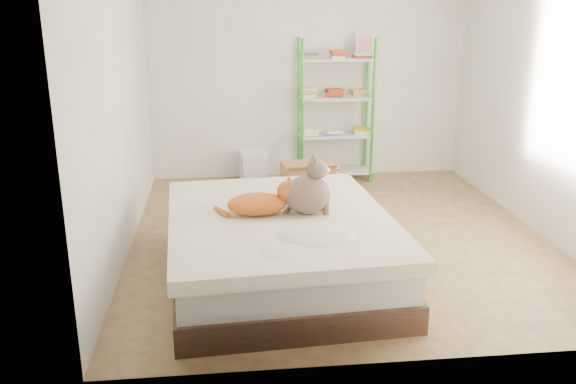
{
  "coord_description": "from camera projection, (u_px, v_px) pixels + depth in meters",
  "views": [
    {
      "loc": [
        -1.06,
        -5.24,
        2.1
      ],
      "look_at": [
        -0.54,
        -0.56,
        0.62
      ],
      "focal_mm": 38.0,
      "sensor_mm": 36.0,
      "label": 1
    }
  ],
  "objects": [
    {
      "name": "orange_cat",
      "position": [
        257.0,
        201.0,
        4.64
      ],
      "size": [
        0.54,
        0.29,
        0.22
      ],
      "primitive_type": null,
      "rotation": [
        0.0,
        0.0,
        -0.0
      ],
      "color": "#C37323",
      "rests_on": "bed"
    },
    {
      "name": "room",
      "position": [
        342.0,
        97.0,
        5.32
      ],
      "size": [
        3.81,
        4.21,
        2.61
      ],
      "color": "tan",
      "rests_on": "ground"
    },
    {
      "name": "white_bin",
      "position": [
        254.0,
        166.0,
        7.33
      ],
      "size": [
        0.37,
        0.34,
        0.38
      ],
      "rotation": [
        0.0,
        0.0,
        0.15
      ],
      "color": "white",
      "rests_on": "ground"
    },
    {
      "name": "cardboard_box",
      "position": [
        307.0,
        180.0,
        6.78
      ],
      "size": [
        0.58,
        0.56,
        0.44
      ],
      "rotation": [
        0.0,
        0.0,
        0.1
      ],
      "color": "#A96C47",
      "rests_on": "ground"
    },
    {
      "name": "shelf_unit",
      "position": [
        336.0,
        108.0,
        7.26
      ],
      "size": [
        0.89,
        0.36,
        1.74
      ],
      "color": "green",
      "rests_on": "ground"
    },
    {
      "name": "grey_cat",
      "position": [
        307.0,
        186.0,
        4.64
      ],
      "size": [
        0.41,
        0.35,
        0.44
      ],
      "primitive_type": null,
      "rotation": [
        0.0,
        0.0,
        1.66
      ],
      "color": "gray",
      "rests_on": "bed"
    },
    {
      "name": "bed",
      "position": [
        280.0,
        247.0,
        4.75
      ],
      "size": [
        1.8,
        2.19,
        0.53
      ],
      "rotation": [
        0.0,
        0.0,
        0.06
      ],
      "color": "brown",
      "rests_on": "ground"
    }
  ]
}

